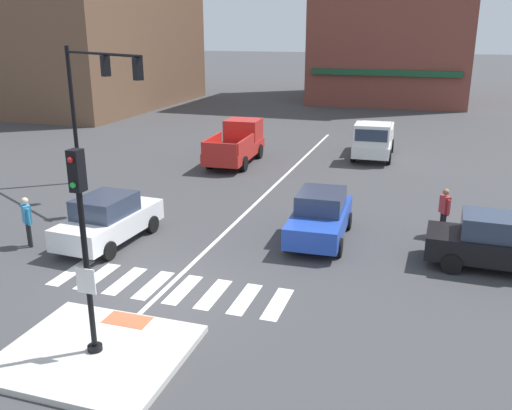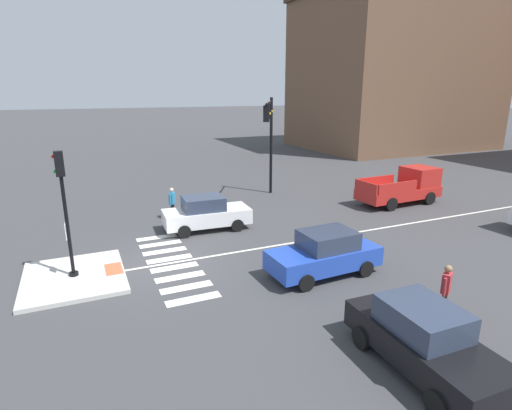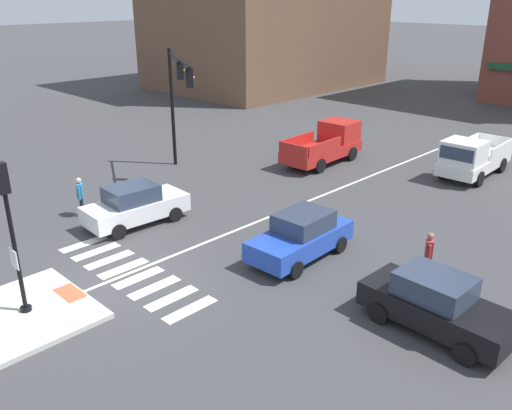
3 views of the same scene
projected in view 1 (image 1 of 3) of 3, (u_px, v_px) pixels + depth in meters
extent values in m
plane|color=#3D3D3F|center=(164.00, 291.00, 14.94)|extent=(300.00, 300.00, 0.00)
cube|color=beige|center=(96.00, 353.00, 11.96)|extent=(3.87, 3.40, 0.15)
cube|color=#DB5B38|center=(127.00, 320.00, 13.16)|extent=(1.10, 0.60, 0.01)
cylinder|color=black|center=(95.00, 348.00, 11.92)|extent=(0.32, 0.32, 0.12)
cylinder|color=black|center=(87.00, 272.00, 11.36)|extent=(0.12, 0.12, 3.48)
cube|color=white|center=(86.00, 281.00, 11.35)|extent=(0.44, 0.03, 0.56)
cube|color=black|center=(77.00, 171.00, 10.70)|extent=(0.24, 0.28, 0.84)
sphere|color=red|center=(70.00, 160.00, 10.48)|extent=(0.12, 0.12, 0.12)
sphere|color=green|center=(73.00, 185.00, 10.63)|extent=(0.12, 0.12, 0.12)
cube|color=silver|center=(71.00, 272.00, 16.06)|extent=(0.44, 1.80, 0.01)
cube|color=silver|center=(98.00, 276.00, 15.80)|extent=(0.44, 1.80, 0.01)
cube|color=silver|center=(125.00, 281.00, 15.54)|extent=(0.44, 1.80, 0.01)
cube|color=silver|center=(154.00, 285.00, 15.28)|extent=(0.44, 1.80, 0.01)
cube|color=silver|center=(183.00, 289.00, 15.02)|extent=(0.44, 1.80, 0.01)
cube|color=silver|center=(213.00, 294.00, 14.76)|extent=(0.44, 1.80, 0.01)
cube|color=silver|center=(245.00, 299.00, 14.50)|extent=(0.44, 1.80, 0.01)
cube|color=silver|center=(278.00, 304.00, 14.24)|extent=(0.44, 1.80, 0.01)
cube|color=silver|center=(268.00, 191.00, 24.01)|extent=(0.14, 28.00, 0.01)
cylinder|color=black|center=(74.00, 117.00, 24.44)|extent=(0.18, 0.18, 6.09)
cylinder|color=black|center=(101.00, 54.00, 21.57)|extent=(5.18, 2.88, 0.11)
cube|color=black|center=(105.00, 66.00, 21.51)|extent=(0.37, 0.39, 0.80)
sphere|color=gold|center=(109.00, 66.00, 21.62)|extent=(0.12, 0.12, 0.12)
cube|color=black|center=(138.00, 69.00, 19.90)|extent=(0.37, 0.39, 0.80)
sphere|color=gold|center=(142.00, 69.00, 20.02)|extent=(0.12, 0.12, 0.12)
cube|color=brown|center=(79.00, 12.00, 48.17)|extent=(15.02, 20.32, 16.22)
cube|color=#194C2D|center=(385.00, 73.00, 47.24)|extent=(12.68, 0.30, 0.50)
cube|color=black|center=(499.00, 248.00, 16.14)|extent=(4.14, 1.81, 0.70)
cube|color=#2D384C|center=(496.00, 226.00, 15.98)|extent=(1.94, 1.53, 0.64)
cylinder|color=black|center=(452.00, 244.00, 17.40)|extent=(0.60, 0.20, 0.60)
cylinder|color=black|center=(451.00, 264.00, 15.90)|extent=(0.60, 0.20, 0.60)
cube|color=white|center=(110.00, 224.00, 18.16)|extent=(1.93, 4.19, 0.70)
cube|color=#2D384C|center=(105.00, 206.00, 17.83)|extent=(1.58, 1.98, 0.64)
cylinder|color=black|center=(112.00, 219.00, 19.69)|extent=(0.21, 0.61, 0.60)
cylinder|color=black|center=(152.00, 224.00, 19.12)|extent=(0.21, 0.61, 0.60)
cylinder|color=black|center=(65.00, 243.00, 17.43)|extent=(0.21, 0.61, 0.60)
cylinder|color=black|center=(109.00, 251.00, 16.86)|extent=(0.21, 0.61, 0.60)
cube|color=#2347B7|center=(320.00, 221.00, 18.40)|extent=(1.86, 4.16, 0.70)
cube|color=#2D384C|center=(321.00, 201.00, 18.33)|extent=(1.55, 1.96, 0.64)
cylinder|color=black|center=(339.00, 247.00, 17.13)|extent=(0.20, 0.61, 0.60)
cylinder|color=black|center=(287.00, 242.00, 17.56)|extent=(0.20, 0.61, 0.60)
cylinder|color=black|center=(349.00, 221.00, 19.46)|extent=(0.20, 0.61, 0.60)
cylinder|color=black|center=(302.00, 217.00, 19.89)|extent=(0.20, 0.61, 0.60)
cube|color=red|center=(235.00, 151.00, 28.70)|extent=(2.13, 5.18, 0.60)
cube|color=red|center=(243.00, 129.00, 29.91)|extent=(1.87, 1.78, 1.10)
cube|color=#2D384C|center=(248.00, 125.00, 30.65)|extent=(1.62, 0.15, 0.60)
cube|color=red|center=(212.00, 142.00, 27.80)|extent=(0.24, 2.81, 0.60)
cube|color=red|center=(246.00, 144.00, 27.36)|extent=(0.24, 2.81, 0.60)
cube|color=red|center=(219.00, 149.00, 26.22)|extent=(1.80, 0.18, 0.60)
cylinder|color=black|center=(228.00, 149.00, 30.47)|extent=(0.27, 0.77, 0.76)
cylinder|color=black|center=(259.00, 151.00, 30.02)|extent=(0.27, 0.77, 0.76)
cylinder|color=black|center=(209.00, 161.00, 27.74)|extent=(0.27, 0.77, 0.76)
cylinder|color=black|center=(244.00, 164.00, 27.28)|extent=(0.27, 0.77, 0.76)
cube|color=white|center=(374.00, 144.00, 30.28)|extent=(2.08, 5.16, 0.60)
cube|color=white|center=(372.00, 134.00, 28.55)|extent=(1.86, 1.76, 1.10)
cube|color=#2D384C|center=(371.00, 136.00, 27.77)|extent=(1.62, 0.14, 0.60)
cube|color=white|center=(392.00, 131.00, 30.80)|extent=(0.22, 2.81, 0.60)
cube|color=white|center=(360.00, 130.00, 31.26)|extent=(0.22, 2.81, 0.60)
cube|color=white|center=(377.00, 126.00, 32.38)|extent=(1.80, 0.16, 0.60)
cylinder|color=black|center=(389.00, 157.00, 28.69)|extent=(0.27, 0.77, 0.76)
cylinder|color=black|center=(353.00, 155.00, 29.16)|extent=(0.27, 0.77, 0.76)
cylinder|color=black|center=(391.00, 146.00, 31.42)|extent=(0.27, 0.77, 0.76)
cylinder|color=black|center=(359.00, 144.00, 31.89)|extent=(0.27, 0.77, 0.76)
cylinder|color=black|center=(30.00, 235.00, 17.81)|extent=(0.12, 0.12, 0.82)
cylinder|color=black|center=(29.00, 234.00, 17.93)|extent=(0.12, 0.12, 0.82)
cube|color=#338CBF|center=(26.00, 214.00, 17.65)|extent=(0.42, 0.39, 0.60)
cylinder|color=#338CBF|center=(29.00, 217.00, 17.49)|extent=(0.09, 0.09, 0.56)
cylinder|color=#338CBF|center=(25.00, 213.00, 17.84)|extent=(0.09, 0.09, 0.56)
sphere|color=beige|center=(25.00, 201.00, 17.51)|extent=(0.22, 0.22, 0.22)
cylinder|color=black|center=(444.00, 225.00, 18.73)|extent=(0.12, 0.12, 0.82)
cylinder|color=black|center=(441.00, 223.00, 18.87)|extent=(0.12, 0.12, 0.82)
cube|color=#B73338|center=(445.00, 204.00, 18.58)|extent=(0.37, 0.42, 0.60)
cylinder|color=#B73338|center=(448.00, 208.00, 18.38)|extent=(0.09, 0.09, 0.56)
cylinder|color=#B73338|center=(441.00, 204.00, 18.81)|extent=(0.09, 0.09, 0.56)
sphere|color=#936B4C|center=(446.00, 192.00, 18.45)|extent=(0.22, 0.22, 0.22)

